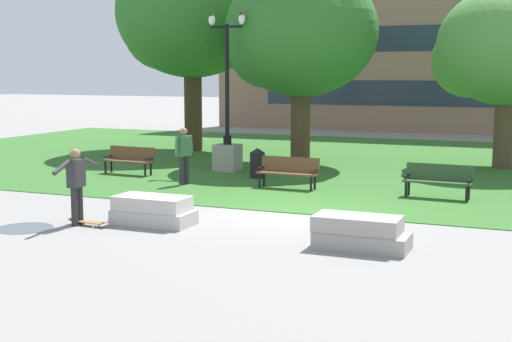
{
  "coord_description": "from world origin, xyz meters",
  "views": [
    {
      "loc": [
        5.75,
        -15.89,
        3.4
      ],
      "look_at": [
        -0.23,
        -1.4,
        1.2
      ],
      "focal_mm": 50.0,
      "sensor_mm": 36.0,
      "label": 1
    }
  ],
  "objects_px": {
    "park_bench_near_left": "(130,159)",
    "lamp_post_left": "(227,139)",
    "concrete_block_center": "(153,211)",
    "person_skateboarder": "(76,182)",
    "park_bench_far_left": "(288,170)",
    "skateboard": "(88,222)",
    "concrete_block_left": "(360,233)",
    "person_bystander_near_lawn": "(184,153)",
    "park_bench_far_right": "(438,179)",
    "trash_bin": "(257,163)"
  },
  "relations": [
    {
      "from": "skateboard",
      "to": "lamp_post_left",
      "type": "distance_m",
      "value": 9.23
    },
    {
      "from": "concrete_block_left",
      "to": "park_bench_far_left",
      "type": "distance_m",
      "value": 7.19
    },
    {
      "from": "park_bench_far_right",
      "to": "trash_bin",
      "type": "bearing_deg",
      "value": 165.42
    },
    {
      "from": "skateboard",
      "to": "person_skateboarder",
      "type": "bearing_deg",
      "value": -177.35
    },
    {
      "from": "park_bench_far_left",
      "to": "skateboard",
      "type": "bearing_deg",
      "value": -110.18
    },
    {
      "from": "person_skateboarder",
      "to": "concrete_block_left",
      "type": "bearing_deg",
      "value": 2.78
    },
    {
      "from": "park_bench_far_right",
      "to": "trash_bin",
      "type": "distance_m",
      "value": 6.08
    },
    {
      "from": "person_skateboarder",
      "to": "skateboard",
      "type": "xyz_separation_m",
      "value": [
        0.28,
        0.01,
        -0.89
      ]
    },
    {
      "from": "concrete_block_center",
      "to": "lamp_post_left",
      "type": "relative_size",
      "value": 0.34
    },
    {
      "from": "person_skateboarder",
      "to": "park_bench_far_right",
      "type": "distance_m",
      "value": 9.5
    },
    {
      "from": "park_bench_near_left",
      "to": "concrete_block_left",
      "type": "bearing_deg",
      "value": -35.71
    },
    {
      "from": "person_bystander_near_lawn",
      "to": "person_skateboarder",
      "type": "bearing_deg",
      "value": -85.45
    },
    {
      "from": "concrete_block_left",
      "to": "person_skateboarder",
      "type": "height_order",
      "value": "person_skateboarder"
    },
    {
      "from": "lamp_post_left",
      "to": "person_bystander_near_lawn",
      "type": "bearing_deg",
      "value": -88.97
    },
    {
      "from": "skateboard",
      "to": "park_bench_far_right",
      "type": "xyz_separation_m",
      "value": [
        6.65,
        6.46,
        0.45
      ]
    },
    {
      "from": "park_bench_near_left",
      "to": "park_bench_far_right",
      "type": "xyz_separation_m",
      "value": [
        10.1,
        -0.68,
        0.0
      ]
    },
    {
      "from": "skateboard",
      "to": "park_bench_near_left",
      "type": "relative_size",
      "value": 0.56
    },
    {
      "from": "concrete_block_center",
      "to": "lamp_post_left",
      "type": "xyz_separation_m",
      "value": [
        -2.05,
        8.45,
        0.79
      ]
    },
    {
      "from": "person_bystander_near_lawn",
      "to": "lamp_post_left",
      "type": "bearing_deg",
      "value": 91.03
    },
    {
      "from": "concrete_block_center",
      "to": "park_bench_far_left",
      "type": "height_order",
      "value": "park_bench_far_left"
    },
    {
      "from": "concrete_block_left",
      "to": "lamp_post_left",
      "type": "relative_size",
      "value": 0.34
    },
    {
      "from": "concrete_block_left",
      "to": "person_bystander_near_lawn",
      "type": "distance_m",
      "value": 8.85
    },
    {
      "from": "skateboard",
      "to": "concrete_block_center",
      "type": "bearing_deg",
      "value": 28.99
    },
    {
      "from": "park_bench_far_right",
      "to": "person_bystander_near_lawn",
      "type": "distance_m",
      "value": 7.44
    },
    {
      "from": "trash_bin",
      "to": "park_bench_near_left",
      "type": "bearing_deg",
      "value": -168.58
    },
    {
      "from": "concrete_block_center",
      "to": "concrete_block_left",
      "type": "distance_m",
      "value": 4.84
    },
    {
      "from": "concrete_block_center",
      "to": "person_skateboarder",
      "type": "xyz_separation_m",
      "value": [
        -1.52,
        -0.7,
        0.67
      ]
    },
    {
      "from": "concrete_block_center",
      "to": "park_bench_near_left",
      "type": "xyz_separation_m",
      "value": [
        -4.69,
        6.45,
        0.23
      ]
    },
    {
      "from": "concrete_block_left",
      "to": "park_bench_far_left",
      "type": "xyz_separation_m",
      "value": [
        -3.69,
        6.17,
        0.23
      ]
    },
    {
      "from": "lamp_post_left",
      "to": "trash_bin",
      "type": "relative_size",
      "value": 5.58
    },
    {
      "from": "person_skateboarder",
      "to": "skateboard",
      "type": "bearing_deg",
      "value": 2.65
    },
    {
      "from": "concrete_block_center",
      "to": "person_bystander_near_lawn",
      "type": "distance_m",
      "value": 5.62
    },
    {
      "from": "concrete_block_center",
      "to": "person_skateboarder",
      "type": "bearing_deg",
      "value": -155.25
    },
    {
      "from": "person_skateboarder",
      "to": "park_bench_near_left",
      "type": "height_order",
      "value": "person_skateboarder"
    },
    {
      "from": "concrete_block_center",
      "to": "park_bench_near_left",
      "type": "relative_size",
      "value": 0.98
    },
    {
      "from": "concrete_block_center",
      "to": "park_bench_far_left",
      "type": "xyz_separation_m",
      "value": [
        1.13,
        5.77,
        0.23
      ]
    },
    {
      "from": "lamp_post_left",
      "to": "trash_bin",
      "type": "distance_m",
      "value": 2.04
    },
    {
      "from": "park_bench_near_left",
      "to": "lamp_post_left",
      "type": "bearing_deg",
      "value": 37.19
    },
    {
      "from": "concrete_block_center",
      "to": "park_bench_near_left",
      "type": "bearing_deg",
      "value": 126.05
    },
    {
      "from": "person_skateboarder",
      "to": "lamp_post_left",
      "type": "distance_m",
      "value": 9.17
    },
    {
      "from": "person_skateboarder",
      "to": "trash_bin",
      "type": "relative_size",
      "value": 1.78
    },
    {
      "from": "skateboard",
      "to": "person_bystander_near_lawn",
      "type": "xyz_separation_m",
      "value": [
        -0.75,
        5.9,
        0.9
      ]
    },
    {
      "from": "person_skateboarder",
      "to": "park_bench_far_right",
      "type": "height_order",
      "value": "person_skateboarder"
    },
    {
      "from": "person_skateboarder",
      "to": "park_bench_far_left",
      "type": "relative_size",
      "value": 0.94
    },
    {
      "from": "concrete_block_center",
      "to": "park_bench_far_left",
      "type": "relative_size",
      "value": 0.99
    },
    {
      "from": "park_bench_far_left",
      "to": "lamp_post_left",
      "type": "relative_size",
      "value": 0.34
    },
    {
      "from": "park_bench_near_left",
      "to": "trash_bin",
      "type": "xyz_separation_m",
      "value": [
        4.22,
        0.85,
        -0.04
      ]
    },
    {
      "from": "concrete_block_left",
      "to": "skateboard",
      "type": "height_order",
      "value": "concrete_block_left"
    },
    {
      "from": "park_bench_far_left",
      "to": "lamp_post_left",
      "type": "xyz_separation_m",
      "value": [
        -3.18,
        2.68,
        0.56
      ]
    },
    {
      "from": "park_bench_far_right",
      "to": "lamp_post_left",
      "type": "xyz_separation_m",
      "value": [
        -7.46,
        2.68,
        0.56
      ]
    }
  ]
}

